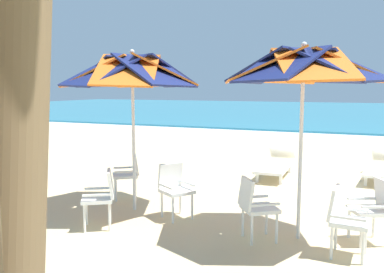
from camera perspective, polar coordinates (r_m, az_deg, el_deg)
ground_plane at (r=8.71m, az=20.75°, el=-7.38°), size 80.00×80.00×0.00m
sea at (r=37.03m, az=22.95°, el=3.24°), size 80.00×36.00×0.10m
surf_foam at (r=18.79m, az=22.30°, el=0.06°), size 80.00×0.70×0.01m
beach_umbrella_0 at (r=5.66m, az=15.23°, el=9.18°), size 2.20×2.20×2.67m
plastic_chair_0 at (r=6.06m, az=23.97°, el=-8.89°), size 0.61×0.60×0.87m
plastic_chair_1 at (r=5.69m, az=8.77°, el=-9.37°), size 0.63×0.62×0.87m
plastic_chair_2 at (r=5.45m, az=20.39°, el=-10.46°), size 0.49×0.47×0.87m
beach_umbrella_1 at (r=6.86m, az=-8.30°, el=8.78°), size 2.36×2.36×2.69m
plastic_chair_3 at (r=6.59m, az=-2.45°, el=-7.03°), size 0.63×0.62×0.87m
plastic_chair_4 at (r=7.77m, az=-8.83°, el=-4.94°), size 0.63×0.62×0.87m
plastic_chair_5 at (r=6.25m, az=-12.42°, el=-7.95°), size 0.63×0.61×0.87m
plastic_chair_6 at (r=8.54m, az=-21.43°, el=-4.28°), size 0.63×0.63×0.87m
sun_lounger_0 at (r=10.21m, az=25.02°, el=-3.90°), size 0.84×2.20×0.62m
sun_lounger_1 at (r=9.86m, az=11.61°, el=-3.75°), size 0.69×2.16×0.62m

